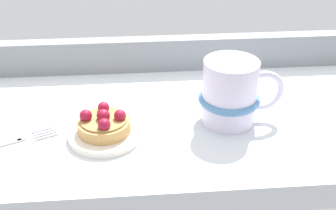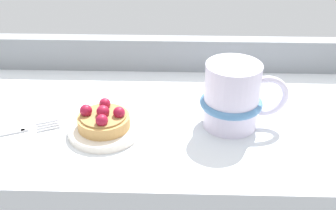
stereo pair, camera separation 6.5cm
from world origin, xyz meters
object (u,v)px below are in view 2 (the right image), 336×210
raspberry_tart (104,119)px  coffee_mug (233,96)px  dessert_fork (2,134)px  dessert_plate (105,130)px

raspberry_tart → coffee_mug: 20.16cm
dessert_fork → coffee_mug: bearing=6.8°
coffee_mug → dessert_fork: coffee_mug is taller
raspberry_tart → dessert_fork: raspberry_tart is taller
dessert_plate → raspberry_tart: 1.98cm
dessert_plate → coffee_mug: 20.49cm
dessert_fork → dessert_plate: bearing=4.3°
dessert_plate → coffee_mug: bearing=8.8°
raspberry_tart → coffee_mug: bearing=8.8°
raspberry_tart → dessert_plate: bearing=38.7°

